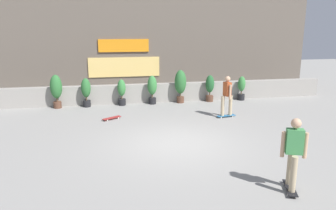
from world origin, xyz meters
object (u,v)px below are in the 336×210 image
object	(u,v)px
potted_plant_1	(86,91)
potted_plant_6	(241,87)
potted_plant_3	(152,88)
skateboard_near_camera	(112,118)
potted_plant_5	(210,87)
potted_plant_0	(56,89)
potted_plant_4	(180,84)
skater_far_left	(294,152)
skater_far_right	(227,95)
potted_plant_2	(122,91)

from	to	relation	value
potted_plant_1	potted_plant_6	xyz separation A→B (m)	(7.61, 0.00, -0.11)
potted_plant_3	skateboard_near_camera	size ratio (longest dim) A/B	1.75
potted_plant_5	potted_plant_0	bearing A→B (deg)	-180.00
potted_plant_0	potted_plant_4	world-z (taller)	potted_plant_4
potted_plant_0	skater_far_left	xyz separation A→B (m)	(6.21, -9.02, 0.05)
potted_plant_0	potted_plant_1	xyz separation A→B (m)	(1.30, 0.00, -0.14)
skater_far_right	skateboard_near_camera	world-z (taller)	skater_far_right
skater_far_right	skater_far_left	bearing A→B (deg)	-97.45
potted_plant_2	potted_plant_6	xyz separation A→B (m)	(5.99, 0.00, -0.02)
potted_plant_0	potted_plant_2	xyz separation A→B (m)	(2.92, 0.00, -0.23)
skater_far_left	skateboard_near_camera	xyz separation A→B (m)	(-3.82, 6.64, -0.88)
potted_plant_2	potted_plant_6	bearing A→B (deg)	0.00
potted_plant_1	potted_plant_6	distance (m)	7.61
potted_plant_0	potted_plant_6	world-z (taller)	potted_plant_0
potted_plant_3	skater_far_left	bearing A→B (deg)	-78.48
potted_plant_4	skater_far_right	size ratio (longest dim) A/B	0.94
potted_plant_0	skateboard_near_camera	world-z (taller)	potted_plant_0
potted_plant_1	potted_plant_3	xyz separation A→B (m)	(3.07, 0.00, 0.02)
potted_plant_2	potted_plant_5	distance (m)	4.32
potted_plant_2	potted_plant_6	distance (m)	5.99
potted_plant_1	skateboard_near_camera	size ratio (longest dim) A/B	1.71
potted_plant_6	skater_far_left	bearing A→B (deg)	-106.68
potted_plant_3	skateboard_near_camera	xyz separation A→B (m)	(-1.99, -2.38, -0.71)
potted_plant_3	potted_plant_4	size ratio (longest dim) A/B	0.85
potted_plant_4	potted_plant_5	size ratio (longest dim) A/B	1.22
potted_plant_3	potted_plant_4	distance (m)	1.39
potted_plant_2	potted_plant_4	distance (m)	2.84
skater_far_right	potted_plant_6	bearing A→B (deg)	56.90
potted_plant_0	potted_plant_6	xyz separation A→B (m)	(8.91, 0.00, -0.25)
skater_far_right	skateboard_near_camera	size ratio (longest dim) A/B	2.17
potted_plant_2	potted_plant_4	size ratio (longest dim) A/B	0.77
potted_plant_3	potted_plant_5	xyz separation A→B (m)	(2.87, 0.00, -0.04)
potted_plant_0	potted_plant_5	size ratio (longest dim) A/B	1.17
potted_plant_0	potted_plant_4	distance (m)	5.75
potted_plant_6	potted_plant_2	bearing A→B (deg)	-180.00
potted_plant_0	potted_plant_5	distance (m)	7.25
skater_far_left	skater_far_right	bearing A→B (deg)	82.55
potted_plant_5	skater_far_left	bearing A→B (deg)	-96.53
potted_plant_5	potted_plant_4	bearing A→B (deg)	-180.00
potted_plant_3	potted_plant_1	bearing A→B (deg)	-180.00
potted_plant_4	potted_plant_2	bearing A→B (deg)	180.00
potted_plant_0	skateboard_near_camera	size ratio (longest dim) A/B	1.96
potted_plant_2	potted_plant_6	world-z (taller)	potted_plant_2
potted_plant_1	potted_plant_4	distance (m)	4.46
skater_far_left	potted_plant_0	bearing A→B (deg)	124.55
potted_plant_3	skateboard_near_camera	distance (m)	3.18
potted_plant_4	skater_far_right	xyz separation A→B (m)	(1.26, -2.92, 0.00)
potted_plant_2	potted_plant_4	world-z (taller)	potted_plant_4
potted_plant_1	potted_plant_4	size ratio (longest dim) A/B	0.83
potted_plant_6	skateboard_near_camera	size ratio (longest dim) A/B	1.55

